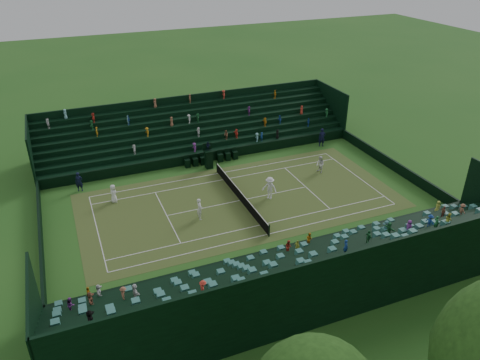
{
  "coord_description": "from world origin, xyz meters",
  "views": [
    {
      "loc": [
        31.9,
        -13.04,
        20.28
      ],
      "look_at": [
        0.0,
        0.0,
        2.0
      ],
      "focal_mm": 35.0,
      "sensor_mm": 36.0,
      "label": 1
    }
  ],
  "objects_px": {
    "player_near_west": "(114,194)",
    "player_near_east": "(200,209)",
    "tennis_net": "(240,195)",
    "umpire_chair": "(209,157)",
    "player_far_west": "(320,165)",
    "player_far_east": "(270,188)"
  },
  "relations": [
    {
      "from": "player_near_west",
      "to": "player_near_east",
      "type": "distance_m",
      "value": 7.93
    },
    {
      "from": "tennis_net",
      "to": "player_near_west",
      "type": "bearing_deg",
      "value": -111.17
    },
    {
      "from": "umpire_chair",
      "to": "player_near_west",
      "type": "relative_size",
      "value": 1.68
    },
    {
      "from": "tennis_net",
      "to": "player_far_west",
      "type": "relative_size",
      "value": 7.05
    },
    {
      "from": "umpire_chair",
      "to": "player_far_east",
      "type": "xyz_separation_m",
      "value": [
        7.63,
        2.89,
        -0.15
      ]
    },
    {
      "from": "tennis_net",
      "to": "player_near_east",
      "type": "height_order",
      "value": "player_near_east"
    },
    {
      "from": "tennis_net",
      "to": "player_near_east",
      "type": "xyz_separation_m",
      "value": [
        1.42,
        -4.04,
        0.39
      ]
    },
    {
      "from": "player_far_east",
      "to": "player_near_west",
      "type": "bearing_deg",
      "value": -152.21
    },
    {
      "from": "player_near_east",
      "to": "player_near_west",
      "type": "bearing_deg",
      "value": 53.02
    },
    {
      "from": "tennis_net",
      "to": "player_near_east",
      "type": "bearing_deg",
      "value": -70.68
    },
    {
      "from": "tennis_net",
      "to": "player_far_east",
      "type": "distance_m",
      "value": 2.61
    },
    {
      "from": "player_near_west",
      "to": "player_far_west",
      "type": "bearing_deg",
      "value": -92.97
    },
    {
      "from": "player_near_west",
      "to": "player_far_east",
      "type": "distance_m",
      "value": 13.22
    },
    {
      "from": "umpire_chair",
      "to": "player_near_west",
      "type": "xyz_separation_m",
      "value": [
        3.19,
        -9.56,
        -0.36
      ]
    },
    {
      "from": "tennis_net",
      "to": "player_far_east",
      "type": "relative_size",
      "value": 5.74
    },
    {
      "from": "player_near_west",
      "to": "player_far_west",
      "type": "xyz_separation_m",
      "value": [
        1.8,
        19.02,
        0.01
      ]
    },
    {
      "from": "tennis_net",
      "to": "player_near_east",
      "type": "distance_m",
      "value": 4.3
    },
    {
      "from": "umpire_chair",
      "to": "player_near_east",
      "type": "bearing_deg",
      "value": -23.3
    },
    {
      "from": "player_far_west",
      "to": "player_far_east",
      "type": "bearing_deg",
      "value": -75.77
    },
    {
      "from": "player_far_west",
      "to": "player_far_east",
      "type": "relative_size",
      "value": 0.82
    },
    {
      "from": "player_near_east",
      "to": "player_far_east",
      "type": "relative_size",
      "value": 0.9
    },
    {
      "from": "player_near_west",
      "to": "tennis_net",
      "type": "bearing_deg",
      "value": -108.72
    }
  ]
}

